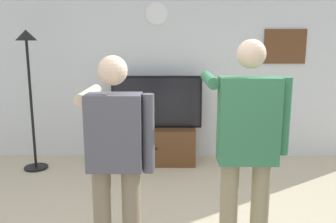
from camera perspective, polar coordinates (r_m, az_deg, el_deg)
back_wall at (r=5.38m, az=0.93°, el=6.84°), size 6.40×0.10×2.70m
tv_stand at (r=5.25m, az=-1.78°, el=-5.41°), size 1.11×0.51×0.52m
television at (r=5.14m, az=-1.81°, el=1.55°), size 1.30×0.07×0.75m
wall_clock at (r=5.32m, az=-1.79°, el=15.38°), size 0.32×0.03×0.32m
framed_picture at (r=5.57m, az=18.15°, el=9.85°), size 0.61×0.04×0.50m
floor_lamp at (r=5.13m, az=-21.36°, el=6.00°), size 0.32×0.32×1.91m
person_standing_nearer_lamp at (r=2.67m, az=-8.37°, el=-6.93°), size 0.58×0.78×1.68m
person_standing_nearer_couch at (r=2.76m, az=12.48°, el=-4.85°), size 0.62×0.78×1.79m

